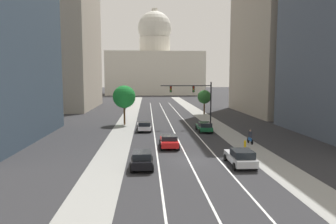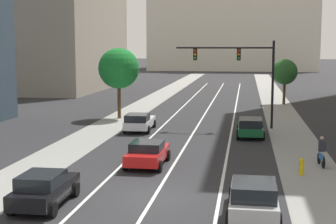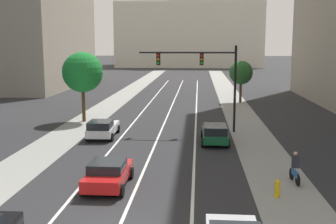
{
  "view_description": "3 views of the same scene",
  "coord_description": "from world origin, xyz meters",
  "px_view_note": "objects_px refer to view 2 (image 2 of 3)",
  "views": [
    {
      "loc": [
        -3.91,
        -28.93,
        7.81
      ],
      "look_at": [
        -0.89,
        16.33,
        2.92
      ],
      "focal_mm": 33.77,
      "sensor_mm": 36.0,
      "label": 1
    },
    {
      "loc": [
        4.0,
        -21.74,
        6.81
      ],
      "look_at": [
        -1.76,
        15.51,
        1.83
      ],
      "focal_mm": 54.1,
      "sensor_mm": 36.0,
      "label": 2
    },
    {
      "loc": [
        3.14,
        -14.61,
        7.36
      ],
      "look_at": [
        1.14,
        12.79,
        2.86
      ],
      "focal_mm": 44.89,
      "sensor_mm": 36.0,
      "label": 3
    }
  ],
  "objects_px": {
    "street_tree_far_right": "(285,72)",
    "car_silver": "(253,197)",
    "traffic_signal_mast": "(243,66)",
    "cyclist": "(322,152)",
    "car_green": "(250,127)",
    "car_black": "(44,188)",
    "street_tree_mid_left": "(119,68)",
    "fire_hydrant": "(302,166)",
    "capitol_building": "(233,21)",
    "car_red": "(147,153)",
    "car_white": "(139,122)"
  },
  "relations": [
    {
      "from": "street_tree_far_right",
      "to": "car_silver",
      "type": "bearing_deg",
      "value": -95.72
    },
    {
      "from": "traffic_signal_mast",
      "to": "cyclist",
      "type": "height_order",
      "value": "traffic_signal_mast"
    },
    {
      "from": "car_green",
      "to": "car_black",
      "type": "bearing_deg",
      "value": 153.72
    },
    {
      "from": "car_black",
      "to": "street_tree_mid_left",
      "type": "bearing_deg",
      "value": 6.56
    },
    {
      "from": "car_black",
      "to": "traffic_signal_mast",
      "type": "height_order",
      "value": "traffic_signal_mast"
    },
    {
      "from": "street_tree_mid_left",
      "to": "car_green",
      "type": "bearing_deg",
      "value": -33.46
    },
    {
      "from": "car_black",
      "to": "street_tree_far_right",
      "type": "relative_size",
      "value": 0.81
    },
    {
      "from": "traffic_signal_mast",
      "to": "fire_hydrant",
      "type": "height_order",
      "value": "traffic_signal_mast"
    },
    {
      "from": "cyclist",
      "to": "traffic_signal_mast",
      "type": "bearing_deg",
      "value": 14.0
    },
    {
      "from": "capitol_building",
      "to": "cyclist",
      "type": "xyz_separation_m",
      "value": [
        8.31,
        -118.22,
        -12.8
      ]
    },
    {
      "from": "car_green",
      "to": "traffic_signal_mast",
      "type": "height_order",
      "value": "traffic_signal_mast"
    },
    {
      "from": "car_red",
      "to": "street_tree_far_right",
      "type": "distance_m",
      "value": 33.83
    },
    {
      "from": "street_tree_far_right",
      "to": "capitol_building",
      "type": "bearing_deg",
      "value": 95.49
    },
    {
      "from": "car_green",
      "to": "car_silver",
      "type": "distance_m",
      "value": 17.97
    },
    {
      "from": "car_red",
      "to": "fire_hydrant",
      "type": "xyz_separation_m",
      "value": [
        8.46,
        -0.85,
        -0.27
      ]
    },
    {
      "from": "capitol_building",
      "to": "car_silver",
      "type": "xyz_separation_m",
      "value": [
        4.39,
        -127.4,
        -12.87
      ]
    },
    {
      "from": "car_green",
      "to": "car_silver",
      "type": "bearing_deg",
      "value": 179.7
    },
    {
      "from": "car_silver",
      "to": "traffic_signal_mast",
      "type": "relative_size",
      "value": 0.57
    },
    {
      "from": "car_red",
      "to": "street_tree_far_right",
      "type": "bearing_deg",
      "value": -16.69
    },
    {
      "from": "street_tree_mid_left",
      "to": "street_tree_far_right",
      "type": "bearing_deg",
      "value": 41.15
    },
    {
      "from": "fire_hydrant",
      "to": "capitol_building",
      "type": "bearing_deg",
      "value": 93.33
    },
    {
      "from": "car_black",
      "to": "street_tree_far_right",
      "type": "distance_m",
      "value": 42.2
    },
    {
      "from": "car_red",
      "to": "street_tree_far_right",
      "type": "relative_size",
      "value": 0.8
    },
    {
      "from": "car_red",
      "to": "fire_hydrant",
      "type": "distance_m",
      "value": 8.51
    },
    {
      "from": "traffic_signal_mast",
      "to": "cyclist",
      "type": "bearing_deg",
      "value": -70.42
    },
    {
      "from": "car_red",
      "to": "street_tree_mid_left",
      "type": "relative_size",
      "value": 0.64
    },
    {
      "from": "car_red",
      "to": "capitol_building",
      "type": "bearing_deg",
      "value": -0.37
    },
    {
      "from": "car_white",
      "to": "car_black",
      "type": "bearing_deg",
      "value": 178.05
    },
    {
      "from": "traffic_signal_mast",
      "to": "cyclist",
      "type": "xyz_separation_m",
      "value": [
        4.6,
        -12.93,
        -4.27
      ]
    },
    {
      "from": "capitol_building",
      "to": "car_black",
      "type": "bearing_deg",
      "value": -91.97
    },
    {
      "from": "car_silver",
      "to": "cyclist",
      "type": "height_order",
      "value": "cyclist"
    },
    {
      "from": "car_white",
      "to": "street_tree_mid_left",
      "type": "bearing_deg",
      "value": 24.64
    },
    {
      "from": "cyclist",
      "to": "street_tree_mid_left",
      "type": "xyz_separation_m",
      "value": [
        -16.03,
        16.8,
        3.82
      ]
    },
    {
      "from": "car_white",
      "to": "street_tree_far_right",
      "type": "relative_size",
      "value": 0.9
    },
    {
      "from": "car_white",
      "to": "fire_hydrant",
      "type": "distance_m",
      "value": 16.75
    },
    {
      "from": "car_green",
      "to": "street_tree_far_right",
      "type": "height_order",
      "value": "street_tree_far_right"
    },
    {
      "from": "capitol_building",
      "to": "car_white",
      "type": "height_order",
      "value": "capitol_building"
    },
    {
      "from": "capitol_building",
      "to": "car_black",
      "type": "height_order",
      "value": "capitol_building"
    },
    {
      "from": "car_white",
      "to": "car_black",
      "type": "relative_size",
      "value": 1.12
    },
    {
      "from": "car_red",
      "to": "car_silver",
      "type": "height_order",
      "value": "car_silver"
    },
    {
      "from": "traffic_signal_mast",
      "to": "street_tree_far_right",
      "type": "bearing_deg",
      "value": 75.35
    },
    {
      "from": "car_white",
      "to": "car_black",
      "type": "distance_m",
      "value": 19.33
    },
    {
      "from": "capitol_building",
      "to": "street_tree_mid_left",
      "type": "height_order",
      "value": "capitol_building"
    },
    {
      "from": "cyclist",
      "to": "car_red",
      "type": "bearing_deg",
      "value": 92.17
    },
    {
      "from": "cyclist",
      "to": "street_tree_far_right",
      "type": "height_order",
      "value": "street_tree_far_right"
    },
    {
      "from": "cyclist",
      "to": "street_tree_mid_left",
      "type": "distance_m",
      "value": 23.53
    },
    {
      "from": "capitol_building",
      "to": "car_white",
      "type": "xyz_separation_m",
      "value": [
        -4.38,
        -108.11,
        -12.9
      ]
    },
    {
      "from": "car_silver",
      "to": "street_tree_mid_left",
      "type": "height_order",
      "value": "street_tree_mid_left"
    },
    {
      "from": "car_red",
      "to": "car_silver",
      "type": "relative_size",
      "value": 0.91
    },
    {
      "from": "capitol_building",
      "to": "car_silver",
      "type": "bearing_deg",
      "value": -88.03
    }
  ]
}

